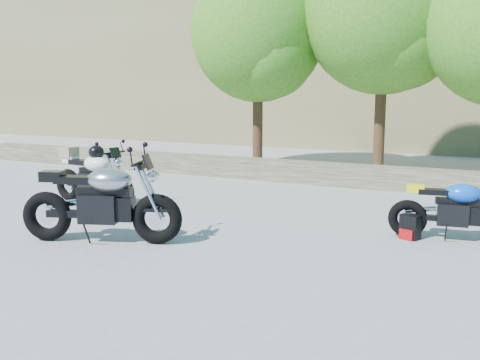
% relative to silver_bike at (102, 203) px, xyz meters
% --- Properties ---
extents(ground, '(90.00, 90.00, 0.00)m').
position_rel_silver_bike_xyz_m(ground, '(1.10, 0.69, -0.57)').
color(ground, gray).
rests_on(ground, ground).
extents(stone_wall, '(22.00, 0.55, 0.50)m').
position_rel_silver_bike_xyz_m(stone_wall, '(1.10, 6.19, -0.32)').
color(stone_wall, '#473A2F').
rests_on(stone_wall, ground).
extents(tree_decid_left, '(3.67, 3.67, 5.62)m').
position_rel_silver_bike_xyz_m(tree_decid_left, '(-1.29, 7.83, 3.07)').
color(tree_decid_left, '#382314').
rests_on(tree_decid_left, ground).
extents(tree_decid_mid, '(4.08, 4.08, 6.24)m').
position_rel_silver_bike_xyz_m(tree_decid_mid, '(2.01, 8.23, 3.47)').
color(tree_decid_mid, '#382314').
rests_on(tree_decid_mid, ground).
extents(silver_bike, '(2.22, 1.07, 1.17)m').
position_rel_silver_bike_xyz_m(silver_bike, '(0.00, 0.00, 0.00)').
color(silver_bike, black).
rests_on(silver_bike, ground).
extents(white_bike, '(2.07, 0.66, 1.14)m').
position_rel_silver_bike_xyz_m(white_bike, '(-1.95, 1.91, -0.01)').
color(white_bike, black).
rests_on(white_bike, ground).
extents(blue_bike, '(1.81, 0.59, 0.91)m').
position_rel_silver_bike_xyz_m(blue_bike, '(4.39, 2.40, -0.13)').
color(blue_bike, black).
rests_on(blue_bike, ground).
extents(backpack, '(0.31, 0.29, 0.36)m').
position_rel_silver_bike_xyz_m(backpack, '(3.82, 2.20, -0.40)').
color(backpack, black).
rests_on(backpack, ground).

